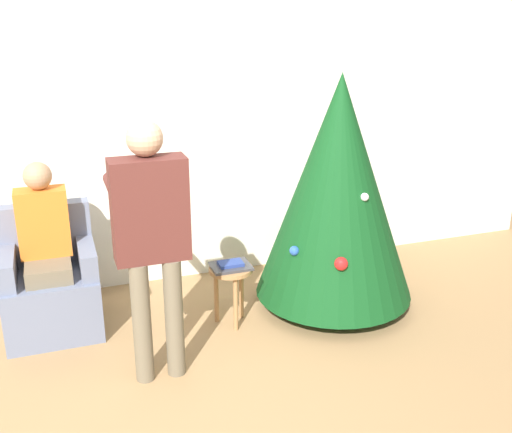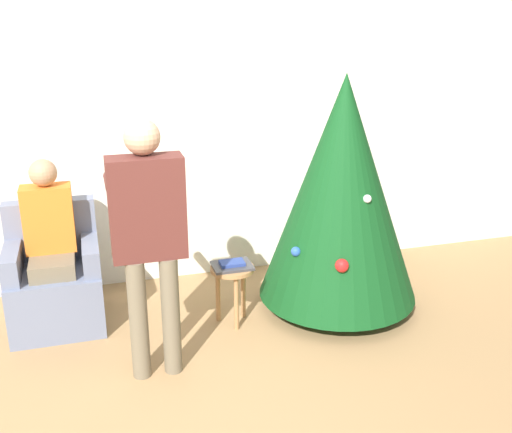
% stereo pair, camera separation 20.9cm
% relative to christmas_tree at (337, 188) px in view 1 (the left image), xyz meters
% --- Properties ---
extents(wall_back, '(8.00, 0.06, 2.70)m').
position_rel_christmas_tree_xyz_m(wall_back, '(-1.38, 0.95, 0.36)').
color(wall_back, silver).
rests_on(wall_back, ground_plane).
extents(christmas_tree, '(1.26, 1.26, 1.87)m').
position_rel_christmas_tree_xyz_m(christmas_tree, '(0.00, 0.00, 0.00)').
color(christmas_tree, brown).
rests_on(christmas_tree, ground_plane).
extents(armchair, '(0.67, 0.63, 0.93)m').
position_rel_christmas_tree_xyz_m(armchair, '(-2.17, 0.34, -0.65)').
color(armchair, slate).
rests_on(armchair, ground_plane).
extents(person_seated, '(0.36, 0.46, 1.28)m').
position_rel_christmas_tree_xyz_m(person_seated, '(-2.17, 0.32, -0.28)').
color(person_seated, '#6B604C').
rests_on(person_seated, ground_plane).
extents(person_standing, '(0.47, 0.57, 1.69)m').
position_rel_christmas_tree_xyz_m(person_standing, '(-1.53, -0.50, 0.03)').
color(person_standing, '#6B604C').
rests_on(person_standing, ground_plane).
extents(side_stool, '(0.33, 0.33, 0.47)m').
position_rel_christmas_tree_xyz_m(side_stool, '(-0.88, -0.03, -0.62)').
color(side_stool, '#A37547').
rests_on(side_stool, ground_plane).
extents(laptop, '(0.30, 0.23, 0.02)m').
position_rel_christmas_tree_xyz_m(laptop, '(-0.88, -0.03, -0.51)').
color(laptop, '#38383D').
rests_on(laptop, side_stool).
extents(book, '(0.18, 0.12, 0.02)m').
position_rel_christmas_tree_xyz_m(book, '(-0.88, -0.03, -0.49)').
color(book, navy).
rests_on(book, laptop).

